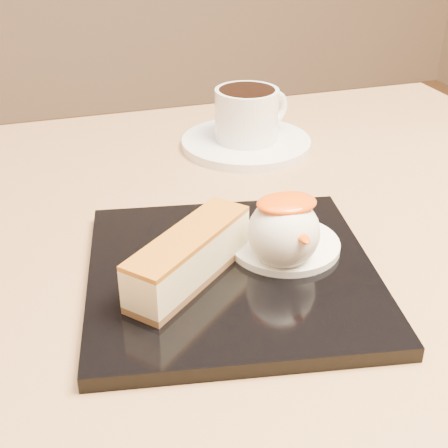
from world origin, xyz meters
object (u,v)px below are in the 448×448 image
object	(u,v)px
dessert_plate	(232,274)
cheesecake	(189,257)
table	(269,396)
coffee_cup	(248,113)
ice_cream_scoop	(284,232)
saucer	(246,143)

from	to	relation	value
dessert_plate	cheesecake	bearing A→B (deg)	-171.87
table	coffee_cup	size ratio (longest dim) A/B	8.41
table	ice_cream_scoop	size ratio (longest dim) A/B	14.36
dessert_plate	ice_cream_scoop	distance (m)	0.05
table	coffee_cup	distance (m)	0.31
coffee_cup	ice_cream_scoop	bearing A→B (deg)	-122.46
table	coffee_cup	world-z (taller)	coffee_cup
coffee_cup	cheesecake	bearing A→B (deg)	-136.70
dessert_plate	coffee_cup	distance (m)	0.28
ice_cream_scoop	saucer	distance (m)	0.27
table	ice_cream_scoop	xyz separation A→B (m)	(-0.00, -0.02, 0.19)
cheesecake	coffee_cup	world-z (taller)	coffee_cup
cheesecake	ice_cream_scoop	bearing A→B (deg)	-40.73
table	dessert_plate	xyz separation A→B (m)	(-0.04, -0.02, 0.16)
saucer	coffee_cup	distance (m)	0.04
table	coffee_cup	bearing A→B (deg)	75.90
coffee_cup	dessert_plate	bearing A→B (deg)	-130.77
table	cheesecake	xyz separation A→B (m)	(-0.08, -0.02, 0.19)
table	cheesecake	bearing A→B (deg)	-163.05
ice_cream_scoop	coffee_cup	size ratio (longest dim) A/B	0.59
cheesecake	saucer	bearing A→B (deg)	21.51
saucer	coffee_cup	size ratio (longest dim) A/B	1.58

